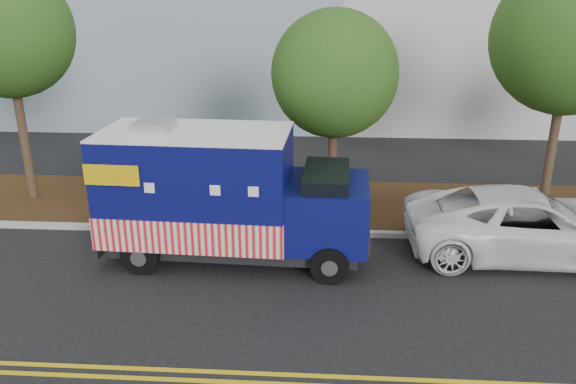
{
  "coord_description": "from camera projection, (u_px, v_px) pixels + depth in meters",
  "views": [
    {
      "loc": [
        1.21,
        -12.45,
        6.32
      ],
      "look_at": [
        0.39,
        0.6,
        1.52
      ],
      "focal_mm": 35.0,
      "sensor_mm": 36.0,
      "label": 1
    }
  ],
  "objects": [
    {
      "name": "centerline_far",
      "position": [
        245.0,
        383.0,
        9.5
      ],
      "size": [
        120.0,
        0.1,
        0.01
      ],
      "primitive_type": "cube",
      "color": "gold",
      "rests_on": "ground"
    },
    {
      "name": "mulch_strip",
      "position": [
        281.0,
        203.0,
        17.16
      ],
      "size": [
        120.0,
        4.0,
        0.15
      ],
      "primitive_type": "cube",
      "color": "black",
      "rests_on": "ground"
    },
    {
      "name": "centerline_near",
      "position": [
        247.0,
        373.0,
        9.74
      ],
      "size": [
        120.0,
        0.1,
        0.01
      ],
      "primitive_type": "cube",
      "color": "gold",
      "rests_on": "ground"
    },
    {
      "name": "ground",
      "position": [
        271.0,
        257.0,
        13.91
      ],
      "size": [
        120.0,
        120.0,
        0.0
      ],
      "primitive_type": "plane",
      "color": "black",
      "rests_on": "ground"
    },
    {
      "name": "tree_c",
      "position": [
        570.0,
        38.0,
        14.93
      ],
      "size": [
        4.15,
        4.15,
        7.12
      ],
      "color": "#38281C",
      "rests_on": "ground"
    },
    {
      "name": "sign_post",
      "position": [
        133.0,
        183.0,
        15.56
      ],
      "size": [
        0.06,
        0.06,
        2.4
      ],
      "primitive_type": "cube",
      "color": "#473828",
      "rests_on": "ground"
    },
    {
      "name": "tree_b",
      "position": [
        335.0,
        74.0,
        15.7
      ],
      "size": [
        3.59,
        3.59,
        5.81
      ],
      "color": "#38281C",
      "rests_on": "ground"
    },
    {
      "name": "tree_a",
      "position": [
        6.0,
        32.0,
        15.84
      ],
      "size": [
        3.75,
        3.75,
        7.0
      ],
      "color": "#38281C",
      "rests_on": "ground"
    },
    {
      "name": "white_car",
      "position": [
        528.0,
        224.0,
        13.79
      ],
      "size": [
        5.98,
        2.83,
        1.65
      ],
      "primitive_type": "imported",
      "rotation": [
        0.0,
        0.0,
        1.56
      ],
      "color": "white",
      "rests_on": "ground"
    },
    {
      "name": "curb",
      "position": [
        275.0,
        231.0,
        15.2
      ],
      "size": [
        120.0,
        0.18,
        0.15
      ],
      "primitive_type": "cube",
      "color": "#9E9E99",
      "rests_on": "ground"
    },
    {
      "name": "food_truck",
      "position": [
        221.0,
        198.0,
        13.47
      ],
      "size": [
        6.56,
        2.71,
        3.4
      ],
      "rotation": [
        0.0,
        0.0,
        -0.04
      ],
      "color": "black",
      "rests_on": "ground"
    }
  ]
}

